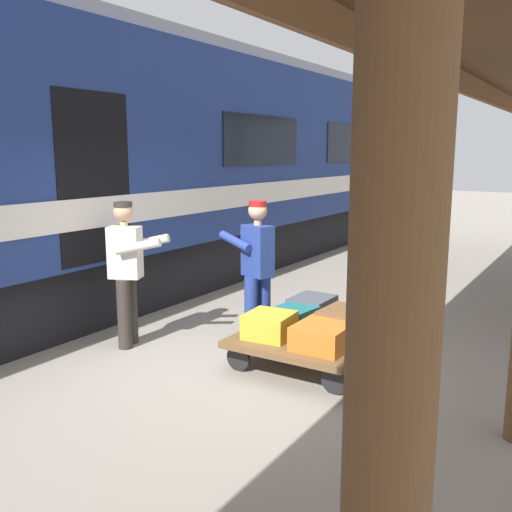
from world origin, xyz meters
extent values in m
plane|color=gray|center=(0.00, 0.00, 0.00)|extent=(60.00, 60.00, 0.00)
cylinder|color=brown|center=(-2.52, 3.31, 1.70)|extent=(0.24, 0.24, 3.40)
cube|color=brown|center=(-0.97, 0.00, 3.25)|extent=(0.08, 20.65, 0.30)
cube|color=navy|center=(3.70, 0.00, 2.35)|extent=(3.00, 21.64, 2.90)
cube|color=black|center=(3.70, 0.00, 0.45)|extent=(2.55, 20.56, 0.90)
cube|color=#99999E|center=(3.70, 0.00, 3.90)|extent=(2.76, 21.21, 0.20)
cube|color=silver|center=(2.19, 0.00, 1.55)|extent=(0.03, 21.21, 0.36)
cube|color=black|center=(2.19, -7.57, 2.45)|extent=(0.02, 2.38, 0.84)
cube|color=black|center=(2.19, -3.79, 2.45)|extent=(0.02, 2.38, 0.84)
cube|color=black|center=(2.25, 0.00, 1.95)|extent=(0.12, 1.10, 2.00)
cube|color=brown|center=(-0.37, -0.73, 0.31)|extent=(1.37, 1.81, 0.07)
cylinder|color=black|center=(-0.92, -0.01, 0.14)|extent=(0.27, 0.05, 0.27)
cylinder|color=black|center=(0.18, -0.01, 0.14)|extent=(0.27, 0.05, 0.27)
cylinder|color=black|center=(-0.92, -1.45, 0.14)|extent=(0.27, 0.05, 0.27)
cylinder|color=black|center=(0.18, -1.45, 0.14)|extent=(0.27, 0.05, 0.27)
cube|color=#1E666B|center=(-0.06, -0.73, 0.44)|extent=(0.48, 0.60, 0.19)
cube|color=black|center=(-0.68, -1.23, 0.43)|extent=(0.44, 0.48, 0.18)
cube|color=#4C515B|center=(-0.06, -1.23, 0.45)|extent=(0.44, 0.54, 0.21)
cube|color=brown|center=(-0.68, -0.73, 0.48)|extent=(0.44, 0.57, 0.27)
cube|color=gold|center=(-0.06, -0.23, 0.47)|extent=(0.50, 0.50, 0.26)
cube|color=#CC6B23|center=(-0.68, -0.23, 0.47)|extent=(0.51, 0.58, 0.24)
cylinder|color=navy|center=(0.45, -0.96, 0.41)|extent=(0.16, 0.16, 0.82)
cylinder|color=navy|center=(0.51, -0.77, 0.41)|extent=(0.16, 0.16, 0.82)
cube|color=navy|center=(0.48, -0.86, 1.12)|extent=(0.41, 0.32, 0.60)
cylinder|color=tan|center=(0.48, -0.86, 1.45)|extent=(0.09, 0.09, 0.06)
sphere|color=tan|center=(0.48, -0.86, 1.59)|extent=(0.22, 0.22, 0.22)
cylinder|color=#A51919|center=(0.48, -0.86, 1.67)|extent=(0.21, 0.21, 0.06)
cylinder|color=navy|center=(0.64, -1.08, 1.22)|extent=(0.53, 0.26, 0.21)
cylinder|color=navy|center=(0.74, -0.78, 1.22)|extent=(0.53, 0.26, 0.21)
cylinder|color=#332D28|center=(1.68, 0.13, 0.41)|extent=(0.16, 0.16, 0.82)
cylinder|color=#332D28|center=(1.76, -0.06, 0.41)|extent=(0.16, 0.16, 0.82)
cube|color=silver|center=(1.72, 0.04, 1.12)|extent=(0.42, 0.34, 0.60)
cylinder|color=tan|center=(1.72, 0.04, 1.45)|extent=(0.09, 0.09, 0.06)
sphere|color=tan|center=(1.72, 0.04, 1.59)|extent=(0.22, 0.22, 0.22)
cylinder|color=#332D28|center=(1.72, 0.04, 1.67)|extent=(0.21, 0.21, 0.06)
cylinder|color=silver|center=(1.45, 0.10, 1.22)|extent=(0.53, 0.30, 0.21)
cylinder|color=silver|center=(1.58, -0.20, 1.22)|extent=(0.53, 0.30, 0.21)
camera|label=1|loc=(-2.95, 4.65, 2.26)|focal=39.61mm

